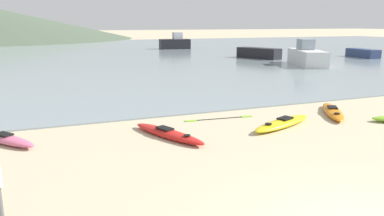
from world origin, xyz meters
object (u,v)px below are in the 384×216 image
kayak_on_sand_0 (283,123)px  loose_paddle (219,119)px  kayak_on_sand_3 (2,138)px  moored_boat_3 (307,56)px  moored_boat_1 (363,53)px  moored_boat_2 (175,43)px  moored_boat_0 (259,53)px  kayak_on_sand_2 (333,111)px  kayak_on_sand_1 (168,133)px

kayak_on_sand_0 → loose_paddle: 2.49m
loose_paddle → kayak_on_sand_3: bearing=-179.6°
kayak_on_sand_3 → moored_boat_3: bearing=31.7°
kayak_on_sand_3 → moored_boat_1: (33.71, 18.19, 0.37)m
kayak_on_sand_0 → loose_paddle: (-1.64, 1.87, -0.12)m
moored_boat_3 → loose_paddle: 21.08m
moored_boat_2 → moored_boat_3: moored_boat_2 is taller
kayak_on_sand_0 → moored_boat_3: 21.28m
kayak_on_sand_0 → moored_boat_0: bearing=60.2°
moored_boat_3 → loose_paddle: bearing=-137.4°
moored_boat_0 → loose_paddle: (-14.98, -21.40, -0.59)m
moored_boat_0 → moored_boat_1: 11.51m
kayak_on_sand_3 → moored_boat_2: (19.39, 38.77, 0.74)m
kayak_on_sand_2 → moored_boat_0: size_ratio=0.61×
moored_boat_0 → moored_boat_1: bearing=-16.5°
moored_boat_3 → kayak_on_sand_2: bearing=-125.2°
moored_boat_2 → kayak_on_sand_2: bearing=-100.0°
moored_boat_3 → kayak_on_sand_1: bearing=-138.9°
kayak_on_sand_2 → loose_paddle: size_ratio=1.10×
kayak_on_sand_1 → kayak_on_sand_3: size_ratio=1.12×
kayak_on_sand_1 → kayak_on_sand_3: 5.28m
kayak_on_sand_2 → moored_boat_0: 24.72m
kayak_on_sand_0 → moored_boat_2: (10.05, 40.58, 0.74)m
kayak_on_sand_2 → loose_paddle: (-4.68, 1.06, -0.11)m
kayak_on_sand_1 → moored_boat_2: 42.71m
moored_boat_0 → moored_boat_2: bearing=100.8°
moored_boat_2 → moored_boat_3: size_ratio=0.72×
kayak_on_sand_0 → kayak_on_sand_3: 9.51m
kayak_on_sand_0 → moored_boat_1: bearing=39.4°
kayak_on_sand_3 → moored_boat_0: 31.22m
kayak_on_sand_3 → loose_paddle: 7.69m
kayak_on_sand_3 → moored_boat_3: 27.26m
kayak_on_sand_0 → moored_boat_0: 26.83m
kayak_on_sand_2 → moored_boat_1: moored_boat_1 is taller
moored_boat_1 → loose_paddle: size_ratio=1.46×
kayak_on_sand_1 → kayak_on_sand_2: 7.32m
moored_boat_2 → loose_paddle: bearing=-106.8°
kayak_on_sand_1 → kayak_on_sand_2: kayak_on_sand_2 is taller
moored_boat_2 → loose_paddle: moored_boat_2 is taller
kayak_on_sand_0 → kayak_on_sand_2: bearing=14.9°
kayak_on_sand_3 → moored_boat_1: 38.30m
kayak_on_sand_0 → kayak_on_sand_1: 4.28m
kayak_on_sand_0 → moored_boat_0: (13.34, 23.27, 0.46)m
moored_boat_1 → moored_boat_2: moored_boat_2 is taller
moored_boat_3 → loose_paddle: size_ratio=2.23×
kayak_on_sand_0 → kayak_on_sand_2: kayak_on_sand_0 is taller
kayak_on_sand_1 → moored_boat_0: (17.60, 22.93, 0.47)m
moored_boat_0 → moored_boat_2: size_ratio=1.13×
kayak_on_sand_2 → moored_boat_2: moored_boat_2 is taller
kayak_on_sand_1 → kayak_on_sand_3: (-5.07, 1.47, 0.01)m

